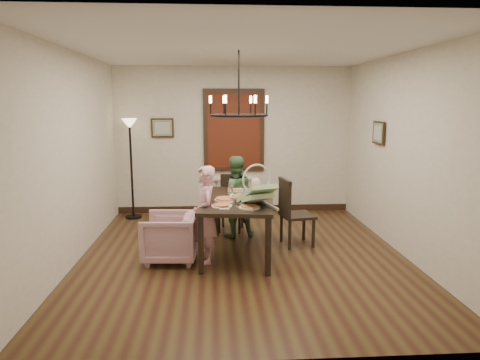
{
  "coord_description": "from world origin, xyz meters",
  "views": [
    {
      "loc": [
        -0.4,
        -5.71,
        2.11
      ],
      "look_at": [
        -0.03,
        0.16,
        1.05
      ],
      "focal_mm": 32.0,
      "sensor_mm": 36.0,
      "label": 1
    }
  ],
  "objects": [
    {
      "name": "seated_man",
      "position": [
        -0.07,
        0.91,
        0.54
      ],
      "size": [
        0.59,
        0.5,
        1.08
      ],
      "primitive_type": "imported",
      "rotation": [
        0.0,
        0.0,
        3.34
      ],
      "color": "#437043",
      "rests_on": "room_shell"
    },
    {
      "name": "elderly_woman",
      "position": [
        -0.52,
        -0.19,
        0.54
      ],
      "size": [
        0.33,
        0.44,
        1.08
      ],
      "primitive_type": "imported",
      "rotation": [
        0.0,
        0.0,
        -1.38
      ],
      "color": "#E19EAC",
      "rests_on": "room_shell"
    },
    {
      "name": "dining_table",
      "position": [
        -0.05,
        0.11,
        0.71
      ],
      "size": [
        1.17,
        1.8,
        0.79
      ],
      "rotation": [
        0.0,
        0.0,
        -0.13
      ],
      "color": "black",
      "rests_on": "room_shell"
    },
    {
      "name": "picture_right",
      "position": [
        2.21,
        0.9,
        1.65
      ],
      "size": [
        0.03,
        0.42,
        0.36
      ],
      "primitive_type": "cube",
      "rotation": [
        0.0,
        0.0,
        1.57
      ],
      "color": "black",
      "rests_on": "room_shell"
    },
    {
      "name": "floor_lamp",
      "position": [
        -1.9,
        2.15,
        0.9
      ],
      "size": [
        0.3,
        0.3,
        1.8
      ],
      "primitive_type": null,
      "color": "black",
      "rests_on": "room_shell"
    },
    {
      "name": "armchair",
      "position": [
        -1.0,
        -0.12,
        0.33
      ],
      "size": [
        0.76,
        0.75,
        0.65
      ],
      "primitive_type": "imported",
      "rotation": [
        0.0,
        0.0,
        -1.64
      ],
      "color": "#CF9EB4",
      "rests_on": "room_shell"
    },
    {
      "name": "chair_right",
      "position": [
        0.85,
        0.42,
        0.51
      ],
      "size": [
        0.52,
        0.52,
        1.03
      ],
      "primitive_type": null,
      "rotation": [
        0.0,
        0.0,
        1.75
      ],
      "color": "black",
      "rests_on": "room_shell"
    },
    {
      "name": "chandelier",
      "position": [
        -0.05,
        0.11,
        1.95
      ],
      "size": [
        0.8,
        0.8,
        0.04
      ],
      "primitive_type": "torus",
      "color": "black",
      "rests_on": "room_shell"
    },
    {
      "name": "room_shell",
      "position": [
        0.0,
        0.37,
        1.4
      ],
      "size": [
        4.51,
        5.0,
        2.81
      ],
      "color": "#473418",
      "rests_on": "ground"
    },
    {
      "name": "drinking_glass",
      "position": [
        0.11,
        0.08,
        0.86
      ],
      "size": [
        0.07,
        0.07,
        0.14
      ],
      "primitive_type": "cylinder",
      "color": "silver",
      "rests_on": "dining_table"
    },
    {
      "name": "radiator",
      "position": [
        0.0,
        2.48,
        0.35
      ],
      "size": [
        0.92,
        0.12,
        0.62
      ],
      "primitive_type": null,
      "color": "silver",
      "rests_on": "room_shell"
    },
    {
      "name": "chair_far",
      "position": [
        -0.11,
        1.22,
        0.47
      ],
      "size": [
        0.48,
        0.48,
        0.93
      ],
      "primitive_type": null,
      "rotation": [
        0.0,
        0.0,
        -0.21
      ],
      "color": "black",
      "rests_on": "room_shell"
    },
    {
      "name": "picture_back",
      "position": [
        -1.35,
        2.47,
        1.65
      ],
      "size": [
        0.42,
        0.03,
        0.36
      ],
      "primitive_type": "cube",
      "color": "black",
      "rests_on": "room_shell"
    },
    {
      "name": "window_blinds",
      "position": [
        0.0,
        2.46,
        1.6
      ],
      "size": [
        1.0,
        0.03,
        1.4
      ],
      "primitive_type": "cube",
      "color": "maroon",
      "rests_on": "room_shell"
    },
    {
      "name": "salad_bowl",
      "position": [
        -0.05,
        0.01,
        0.83
      ],
      "size": [
        0.32,
        0.32,
        0.08
      ],
      "primitive_type": "imported",
      "color": "white",
      "rests_on": "dining_table"
    },
    {
      "name": "pizza_platter",
      "position": [
        -0.24,
        -0.0,
        0.81
      ],
      "size": [
        0.31,
        0.31,
        0.04
      ],
      "primitive_type": "cylinder",
      "color": "tan",
      "rests_on": "dining_table"
    },
    {
      "name": "baby_bouncer",
      "position": [
        0.16,
        -0.35,
        0.98
      ],
      "size": [
        0.58,
        0.68,
        0.38
      ],
      "primitive_type": null,
      "rotation": [
        0.0,
        0.0,
        0.32
      ],
      "color": "#A7D694",
      "rests_on": "dining_table"
    }
  ]
}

